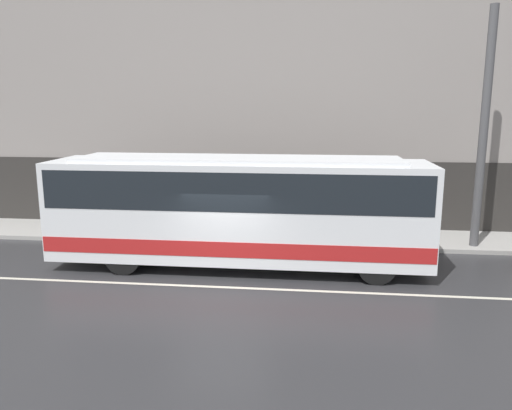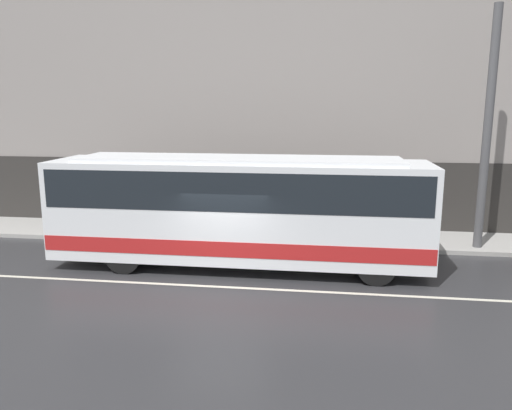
# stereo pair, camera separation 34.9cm
# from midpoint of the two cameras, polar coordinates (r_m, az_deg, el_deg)

# --- Properties ---
(ground_plane) EXTENTS (60.00, 60.00, 0.00)m
(ground_plane) POSITION_cam_midpoint_polar(r_m,az_deg,el_deg) (13.99, -4.65, -9.35)
(ground_plane) COLOR #2D2D30
(sidewalk) EXTENTS (60.00, 2.75, 0.15)m
(sidewalk) POSITION_cam_midpoint_polar(r_m,az_deg,el_deg) (19.03, -1.54, -3.45)
(sidewalk) COLOR #A09E99
(sidewalk) RESTS_ON ground_plane
(building_facade) EXTENTS (60.00, 0.35, 13.85)m
(building_facade) POSITION_cam_midpoint_polar(r_m,az_deg,el_deg) (19.98, -1.01, 16.46)
(building_facade) COLOR gray
(building_facade) RESTS_ON ground_plane
(lane_stripe) EXTENTS (54.00, 0.14, 0.01)m
(lane_stripe) POSITION_cam_midpoint_polar(r_m,az_deg,el_deg) (13.99, -4.65, -9.34)
(lane_stripe) COLOR beige
(lane_stripe) RESTS_ON ground_plane
(transit_bus) EXTENTS (11.38, 2.52, 3.41)m
(transit_bus) POSITION_cam_midpoint_polar(r_m,az_deg,el_deg) (15.18, -2.71, -0.13)
(transit_bus) COLOR white
(transit_bus) RESTS_ON ground_plane
(utility_pole_near) EXTENTS (0.28, 0.28, 7.94)m
(utility_pole_near) POSITION_cam_midpoint_polar(r_m,az_deg,el_deg) (18.29, 24.08, 7.82)
(utility_pole_near) COLOR #4C4C4F
(utility_pole_near) RESTS_ON sidewalk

